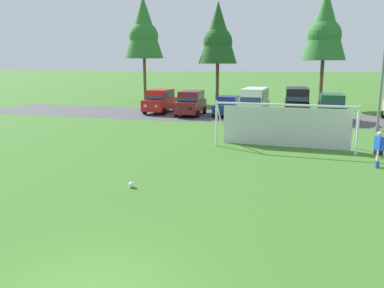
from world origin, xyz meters
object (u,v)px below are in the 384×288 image
soccer_goal (284,124)px  parked_car_slot_center_left (228,106)px  player_defender_far (379,149)px  parked_car_slot_left (191,103)px  parked_car_slot_center (254,102)px  parked_car_slot_right (331,107)px  soccer_ball (131,185)px  parked_car_slot_far_left (160,101)px  parked_car_slot_center_right (297,102)px

soccer_goal → parked_car_slot_center_left: soccer_goal is taller
player_defender_far → parked_car_slot_left: 19.71m
parked_car_slot_center → parked_car_slot_right: size_ratio=1.06×
soccer_ball → soccer_goal: size_ratio=0.03×
parked_car_slot_far_left → parked_car_slot_left: size_ratio=0.99×
player_defender_far → parked_car_slot_center_left: size_ratio=0.39×
player_defender_far → parked_car_slot_far_left: parked_car_slot_far_left is taller
parked_car_slot_center_left → player_defender_far: bearing=-58.1°
player_defender_far → parked_car_slot_center: parked_car_slot_center is taller
parked_car_slot_far_left → parked_car_slot_center_left: parked_car_slot_far_left is taller
soccer_ball → soccer_goal: soccer_goal is taller
soccer_ball → parked_car_slot_center_left: (-0.27, 21.21, 0.77)m
parked_car_slot_center_right → parked_car_slot_far_left: bearing=-178.7°
parked_car_slot_center_left → parked_car_slot_center: parked_car_slot_center is taller
soccer_goal → parked_car_slot_far_left: 17.37m
parked_car_slot_right → parked_car_slot_left: bearing=178.1°
parked_car_slot_center_left → soccer_goal: bearing=-66.2°
soccer_goal → parked_car_slot_center_left: bearing=113.8°
parked_car_slot_left → parked_car_slot_far_left: bearing=163.5°
parked_car_slot_left → parked_car_slot_right: same height
parked_car_slot_center_left → parked_car_slot_center_right: size_ratio=0.87×
soccer_ball → parked_car_slot_center: (2.19, 20.23, 1.23)m
parked_car_slot_far_left → parked_car_slot_right: (15.10, -1.36, 0.00)m
parked_car_slot_center_right → parked_car_slot_center_left: bearing=-174.4°
soccer_goal → parked_car_slot_left: soccer_goal is taller
parked_car_slot_left → parked_car_slot_right: 11.83m
soccer_ball → parked_car_slot_center_left: 21.23m
parked_car_slot_left → parked_car_slot_center_right: 9.18m
soccer_goal → parked_car_slot_right: bearing=74.2°
parked_car_slot_center → parked_car_slot_right: parked_car_slot_center is taller
soccer_ball → parked_car_slot_center: 20.38m
player_defender_far → parked_car_slot_far_left: (-16.17, 15.88, 0.29)m
parked_car_slot_far_left → parked_car_slot_right: 15.16m
parked_car_slot_center → player_defender_far: bearing=-63.7°
player_defender_far → parked_car_slot_left: size_ratio=0.35×
parked_car_slot_far_left → parked_car_slot_center_right: bearing=1.3°
soccer_goal → soccer_ball: bearing=-120.3°
soccer_goal → parked_car_slot_left: bearing=126.5°
parked_car_slot_center_left → parked_car_slot_right: parked_car_slot_right is taller
parked_car_slot_far_left → player_defender_far: bearing=-44.5°
soccer_ball → parked_car_slot_far_left: 22.56m
player_defender_far → parked_car_slot_far_left: bearing=135.5°
player_defender_far → parked_car_slot_center_left: parked_car_slot_center_left is taller
parked_car_slot_left → parked_car_slot_center_right: parked_car_slot_center_right is taller
parked_car_slot_center_left → parked_car_slot_center: (2.46, -0.98, 0.47)m
parked_car_slot_far_left → parked_car_slot_center: (8.94, -1.27, 0.23)m
parked_car_slot_center_left → parked_car_slot_right: (8.62, -1.07, 0.24)m
soccer_ball → parked_car_slot_center_right: parked_car_slot_center_right is taller
player_defender_far → parked_car_slot_center: size_ratio=0.34×
parked_car_slot_center_right → parked_car_slot_left: bearing=-172.1°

